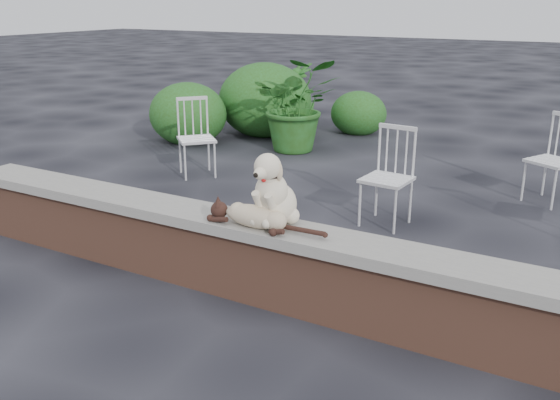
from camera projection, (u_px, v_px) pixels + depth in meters
The scene contains 11 objects.
ground at pixel (283, 303), 4.36m from camera, with size 60.00×60.00×0.00m, color black.
brick_wall at pixel (283, 271), 4.28m from camera, with size 6.00×0.30×0.50m, color brown.
capstone at pixel (283, 233), 4.18m from camera, with size 6.20×0.40×0.08m, color slate.
dog at pixel (277, 186), 4.18m from camera, with size 0.35×0.46×0.53m, color beige, non-canonical shape.
cat at pixel (256, 215), 4.15m from camera, with size 1.05×0.25×0.18m, color tan, non-canonical shape.
chair_b at pixel (387, 178), 5.72m from camera, with size 0.56×0.56×0.94m, color white, non-canonical shape.
chair_a at pixel (196, 138), 7.34m from camera, with size 0.56×0.56×0.94m, color white, non-canonical shape.
chair_d at pixel (552, 160), 6.35m from camera, with size 0.56×0.56×0.94m, color white, non-canonical shape.
potted_plant_a at pixel (297, 104), 8.51m from camera, with size 1.19×1.03×1.32m, color #244915.
potted_plant_b at pixel (297, 97), 9.86m from camera, with size 0.61×0.61×1.09m, color #244915.
shrubbery at pixel (255, 106), 9.48m from camera, with size 3.04×2.80×1.19m.
Camera 1 is at (1.91, -3.40, 2.08)m, focal length 38.94 mm.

